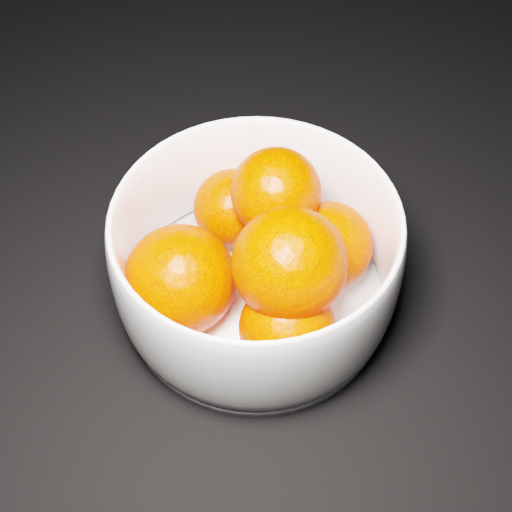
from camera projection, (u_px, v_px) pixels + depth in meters
The scene contains 3 objects.
ground at pixel (218, 66), 0.88m from camera, with size 3.00×3.00×0.00m, color black.
bowl at pixel (256, 260), 0.61m from camera, with size 0.25×0.25×0.12m.
orange_pile at pixel (258, 258), 0.60m from camera, with size 0.19×0.20×0.14m.
Camera 1 is at (0.48, -0.55, 0.54)m, focal length 50.00 mm.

